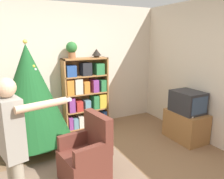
{
  "coord_description": "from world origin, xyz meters",
  "views": [
    {
      "loc": [
        -1.01,
        -2.25,
        1.91
      ],
      "look_at": [
        0.64,
        0.99,
        1.05
      ],
      "focal_mm": 35.0,
      "sensor_mm": 36.0,
      "label": 1
    }
  ],
  "objects_px": {
    "bookshelf": "(86,95)",
    "potted_plant": "(72,49)",
    "christmas_tree": "(30,93)",
    "standing_person": "(13,144)",
    "television": "(188,102)",
    "armchair": "(87,158)",
    "table_lamp": "(97,53)"
  },
  "relations": [
    {
      "from": "christmas_tree",
      "to": "potted_plant",
      "type": "xyz_separation_m",
      "value": [
        0.91,
        0.52,
        0.68
      ]
    },
    {
      "from": "bookshelf",
      "to": "television",
      "type": "xyz_separation_m",
      "value": [
        1.48,
        -1.43,
        0.02
      ]
    },
    {
      "from": "bookshelf",
      "to": "table_lamp",
      "type": "relative_size",
      "value": 7.55
    },
    {
      "from": "armchair",
      "to": "standing_person",
      "type": "bearing_deg",
      "value": -73.76
    },
    {
      "from": "television",
      "to": "standing_person",
      "type": "bearing_deg",
      "value": -166.66
    },
    {
      "from": "standing_person",
      "to": "potted_plant",
      "type": "bearing_deg",
      "value": 136.34
    },
    {
      "from": "television",
      "to": "standing_person",
      "type": "relative_size",
      "value": 0.36
    },
    {
      "from": "christmas_tree",
      "to": "standing_person",
      "type": "distance_m",
      "value": 1.67
    },
    {
      "from": "bookshelf",
      "to": "table_lamp",
      "type": "distance_m",
      "value": 0.92
    },
    {
      "from": "armchair",
      "to": "standing_person",
      "type": "height_order",
      "value": "standing_person"
    },
    {
      "from": "television",
      "to": "armchair",
      "type": "xyz_separation_m",
      "value": [
        -2.13,
        -0.31,
        -0.43
      ]
    },
    {
      "from": "table_lamp",
      "to": "christmas_tree",
      "type": "bearing_deg",
      "value": -160.16
    },
    {
      "from": "television",
      "to": "bookshelf",
      "type": "bearing_deg",
      "value": 135.98
    },
    {
      "from": "standing_person",
      "to": "potted_plant",
      "type": "relative_size",
      "value": 4.76
    },
    {
      "from": "standing_person",
      "to": "table_lamp",
      "type": "relative_size",
      "value": 7.83
    },
    {
      "from": "bookshelf",
      "to": "armchair",
      "type": "bearing_deg",
      "value": -110.44
    },
    {
      "from": "bookshelf",
      "to": "standing_person",
      "type": "bearing_deg",
      "value": -125.4
    },
    {
      "from": "bookshelf",
      "to": "christmas_tree",
      "type": "relative_size",
      "value": 0.8
    },
    {
      "from": "christmas_tree",
      "to": "armchair",
      "type": "height_order",
      "value": "christmas_tree"
    },
    {
      "from": "christmas_tree",
      "to": "standing_person",
      "type": "relative_size",
      "value": 1.21
    },
    {
      "from": "standing_person",
      "to": "television",
      "type": "bearing_deg",
      "value": 89.96
    },
    {
      "from": "standing_person",
      "to": "potted_plant",
      "type": "distance_m",
      "value": 2.61
    },
    {
      "from": "television",
      "to": "christmas_tree",
      "type": "xyz_separation_m",
      "value": [
        -2.65,
        0.92,
        0.27
      ]
    },
    {
      "from": "bookshelf",
      "to": "potted_plant",
      "type": "height_order",
      "value": "potted_plant"
    },
    {
      "from": "bookshelf",
      "to": "christmas_tree",
      "type": "bearing_deg",
      "value": -156.46
    },
    {
      "from": "bookshelf",
      "to": "standing_person",
      "type": "distance_m",
      "value": 2.63
    },
    {
      "from": "potted_plant",
      "to": "television",
      "type": "bearing_deg",
      "value": -39.45
    },
    {
      "from": "potted_plant",
      "to": "table_lamp",
      "type": "bearing_deg",
      "value": -0.0
    },
    {
      "from": "bookshelf",
      "to": "television",
      "type": "distance_m",
      "value": 2.06
    },
    {
      "from": "christmas_tree",
      "to": "armchair",
      "type": "relative_size",
      "value": 2.05
    },
    {
      "from": "potted_plant",
      "to": "standing_person",
      "type": "bearing_deg",
      "value": -120.28
    },
    {
      "from": "table_lamp",
      "to": "standing_person",
      "type": "bearing_deg",
      "value": -129.74
    }
  ]
}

